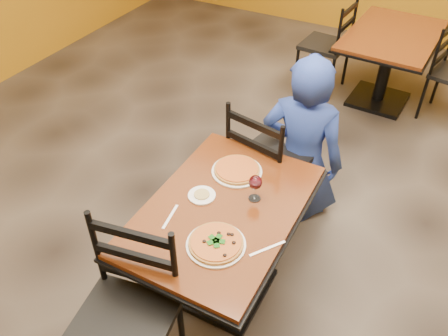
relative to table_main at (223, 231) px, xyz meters
The scene contains 16 objects.
floor 0.75m from the table_main, 90.00° to the left, with size 7.00×8.00×0.01m, color black.
table_main is the anchor object (origin of this frame).
table_second 2.86m from the table_main, 83.25° to the left, with size 0.90×1.27×0.75m.
chair_main_near 0.78m from the table_main, 101.76° to the right, with size 0.47×0.47×1.04m, color black, non-canonical shape.
chair_main_far 0.77m from the table_main, 92.72° to the left, with size 0.46×0.46×1.02m, color black, non-canonical shape.
chair_second_left 2.86m from the table_main, 96.28° to the left, with size 0.44×0.44×0.98m, color black, non-canonical shape.
diner 1.01m from the table_main, 82.94° to the left, with size 0.63×0.41×1.28m, color #1B3A95.
plate_main 0.34m from the table_main, 68.94° to the right, with size 0.31×0.31×0.01m, color white.
pizza_main 0.35m from the table_main, 68.94° to the right, with size 0.28×0.28×0.02m, color maroon.
plate_far 0.37m from the table_main, 102.14° to the left, with size 0.31×0.31×0.01m, color white.
pizza_far 0.38m from the table_main, 102.14° to the left, with size 0.28×0.28×0.02m, color orange.
side_plate 0.25m from the table_main, behind, with size 0.16×0.16×0.01m, color white.
dip 0.26m from the table_main, behind, with size 0.09×0.09×0.01m, color tan.
wine_glass 0.34m from the table_main, 48.64° to the left, with size 0.08×0.08×0.18m, color white, non-canonical shape.
fork 0.36m from the table_main, 137.14° to the right, with size 0.01×0.19×0.00m, color silver.
knife 0.43m from the table_main, 24.96° to the right, with size 0.01×0.21×0.00m, color silver.
Camera 1 is at (0.87, -2.13, 2.57)m, focal length 36.95 mm.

